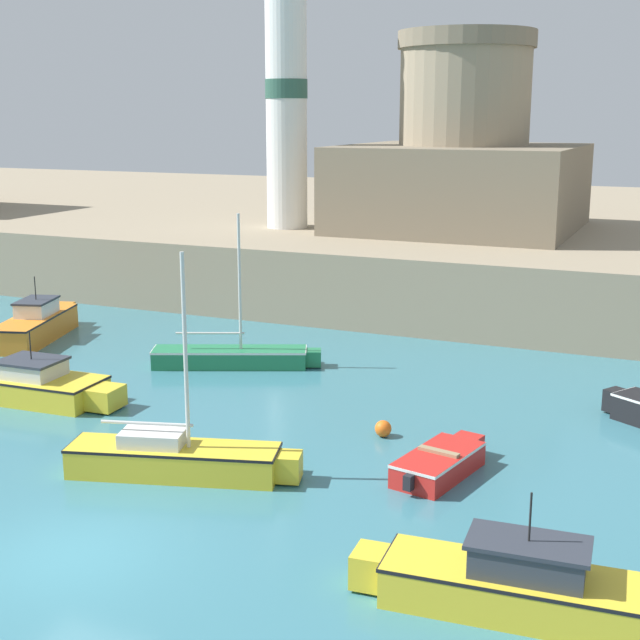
% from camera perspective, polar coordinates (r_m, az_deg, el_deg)
% --- Properties ---
extents(ground_plane, '(200.00, 200.00, 0.00)m').
position_cam_1_polar(ground_plane, '(19.15, -15.70, -14.20)').
color(ground_plane, teal).
extents(quay_seawall, '(120.00, 40.00, 3.08)m').
position_cam_1_polar(quay_seawall, '(54.23, 11.54, 5.34)').
color(quay_seawall, gray).
rests_on(quay_seawall, ground).
extents(sailboat_yellow_0, '(5.76, 2.67, 5.52)m').
position_cam_1_polar(sailboat_yellow_0, '(22.16, -9.14, -8.67)').
color(sailboat_yellow_0, yellow).
rests_on(sailboat_yellow_0, ground).
extents(sailboat_green_1, '(5.75, 3.22, 5.34)m').
position_cam_1_polar(sailboat_green_1, '(31.17, -5.58, -2.30)').
color(sailboat_green_1, '#237A4C').
rests_on(sailboat_green_1, ground).
extents(motorboat_orange_3, '(2.92, 5.69, 2.48)m').
position_cam_1_polar(motorboat_orange_3, '(36.39, -17.66, -0.25)').
color(motorboat_orange_3, orange).
rests_on(motorboat_orange_3, ground).
extents(motorboat_yellow_4, '(5.79, 2.14, 2.20)m').
position_cam_1_polar(motorboat_yellow_4, '(28.83, -17.94, -3.94)').
color(motorboat_yellow_4, yellow).
rests_on(motorboat_yellow_4, ground).
extents(dinghy_red_6, '(1.77, 3.47, 0.67)m').
position_cam_1_polar(dinghy_red_6, '(22.19, 7.73, -8.99)').
color(dinghy_red_6, red).
rests_on(dinghy_red_6, ground).
extents(motorboat_yellow_7, '(6.31, 1.85, 2.30)m').
position_cam_1_polar(motorboat_yellow_7, '(16.69, 13.45, -16.33)').
color(motorboat_yellow_7, yellow).
rests_on(motorboat_yellow_7, ground).
extents(mooring_buoy, '(0.46, 0.46, 0.46)m').
position_cam_1_polar(mooring_buoy, '(24.53, 4.06, -6.95)').
color(mooring_buoy, orange).
rests_on(mooring_buoy, ground).
extents(fortress, '(10.91, 10.91, 9.31)m').
position_cam_1_polar(fortress, '(44.36, 9.11, 9.87)').
color(fortress, '#796C57').
rests_on(fortress, quay_seawall).
extents(lighthouse, '(2.05, 2.05, 14.14)m').
position_cam_1_polar(lighthouse, '(44.23, -2.18, 14.83)').
color(lighthouse, silver).
rests_on(lighthouse, quay_seawall).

